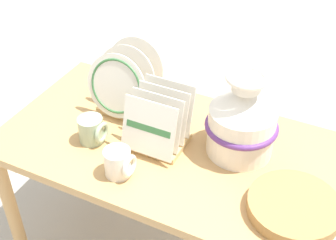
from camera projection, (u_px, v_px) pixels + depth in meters
display_table at (168, 161)px, 1.81m from camera, size 1.27×0.70×0.69m
ceramic_vase at (242, 120)px, 1.63m from camera, size 0.26×0.26×0.33m
dish_rack_round_plates at (125, 87)px, 1.85m from camera, size 0.26×0.23×0.27m
dish_rack_square_plates at (159, 127)px, 1.70m from camera, size 0.20×0.21×0.22m
wicker_charger_stack at (294, 207)px, 1.47m from camera, size 0.30×0.30×0.04m
mug_cream_glaze at (119, 163)px, 1.59m from camera, size 0.10×0.09×0.10m
mug_sage_glaze at (92, 130)px, 1.73m from camera, size 0.10×0.09×0.10m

